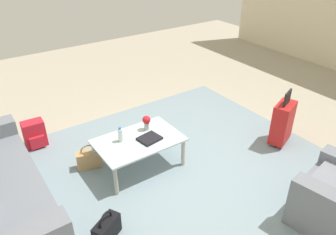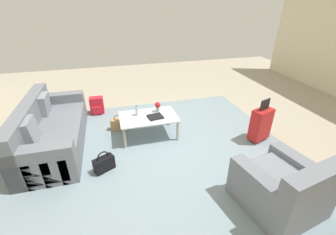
{
  "view_description": "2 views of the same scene",
  "coord_description": "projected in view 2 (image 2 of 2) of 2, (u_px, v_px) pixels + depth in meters",
  "views": [
    {
      "loc": [
        2.08,
        2.59,
        2.79
      ],
      "look_at": [
        0.08,
        -0.29,
        0.75
      ],
      "focal_mm": 35.0,
      "sensor_mm": 36.0,
      "label": 1
    },
    {
      "loc": [
        1.01,
        3.28,
        2.43
      ],
      "look_at": [
        0.13,
        -0.04,
        0.6
      ],
      "focal_mm": 24.0,
      "sensor_mm": 36.0,
      "label": 2
    }
  ],
  "objects": [
    {
      "name": "ground_plane",
      "position": [
        175.0,
        146.0,
        4.16
      ],
      "size": [
        12.0,
        12.0,
        0.0
      ],
      "primitive_type": "plane",
      "color": "#A89E89"
    },
    {
      "name": "area_rug",
      "position": [
        145.0,
        158.0,
        3.86
      ],
      "size": [
        5.2,
        4.4,
        0.01
      ],
      "primitive_type": "cube",
      "color": "gray",
      "rests_on": "ground"
    },
    {
      "name": "couch",
      "position": [
        49.0,
        132.0,
        4.04
      ],
      "size": [
        0.92,
        2.26,
        0.86
      ],
      "color": "slate",
      "rests_on": "ground"
    },
    {
      "name": "armchair",
      "position": [
        284.0,
        191.0,
        2.81
      ],
      "size": [
        1.05,
        1.07,
        0.85
      ],
      "color": "slate",
      "rests_on": "ground"
    },
    {
      "name": "coffee_table",
      "position": [
        148.0,
        119.0,
        4.32
      ],
      "size": [
        1.09,
        0.71,
        0.43
      ],
      "color": "silver",
      "rests_on": "ground"
    },
    {
      "name": "water_bottle",
      "position": [
        137.0,
        111.0,
        4.29
      ],
      "size": [
        0.06,
        0.06,
        0.2
      ],
      "color": "silver",
      "rests_on": "coffee_table"
    },
    {
      "name": "coffee_table_book",
      "position": [
        155.0,
        117.0,
        4.25
      ],
      "size": [
        0.3,
        0.27,
        0.03
      ],
      "primitive_type": "cube",
      "rotation": [
        0.0,
        0.0,
        0.16
      ],
      "color": "black",
      "rests_on": "coffee_table"
    },
    {
      "name": "flower_vase",
      "position": [
        158.0,
        106.0,
        4.42
      ],
      "size": [
        0.11,
        0.11,
        0.21
      ],
      "color": "#B2B7BC",
      "rests_on": "coffee_table"
    },
    {
      "name": "suitcase_red",
      "position": [
        261.0,
        124.0,
        4.19
      ],
      "size": [
        0.45,
        0.34,
        0.85
      ],
      "color": "red",
      "rests_on": "ground"
    },
    {
      "name": "handbag_black",
      "position": [
        104.0,
        164.0,
        3.53
      ],
      "size": [
        0.35,
        0.28,
        0.36
      ],
      "color": "black",
      "rests_on": "ground"
    },
    {
      "name": "handbag_tan",
      "position": [
        119.0,
        124.0,
        4.63
      ],
      "size": [
        0.35,
        0.23,
        0.36
      ],
      "color": "tan",
      "rests_on": "ground"
    },
    {
      "name": "backpack_red",
      "position": [
        97.0,
        106.0,
        5.28
      ],
      "size": [
        0.31,
        0.26,
        0.4
      ],
      "color": "red",
      "rests_on": "ground"
    }
  ]
}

